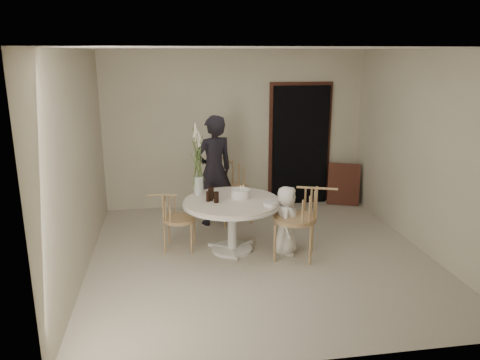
{
  "coord_description": "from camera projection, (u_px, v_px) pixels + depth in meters",
  "views": [
    {
      "loc": [
        -1.19,
        -5.69,
        2.66
      ],
      "look_at": [
        -0.23,
        0.3,
        0.99
      ],
      "focal_mm": 35.0,
      "sensor_mm": 36.0,
      "label": 1
    }
  ],
  "objects": [
    {
      "name": "birthday_cake",
      "position": [
        241.0,
        194.0,
        6.38
      ],
      "size": [
        0.26,
        0.26,
        0.17
      ],
      "rotation": [
        0.0,
        0.0,
        -0.33
      ],
      "color": "white",
      "rests_on": "table"
    },
    {
      "name": "door_trim",
      "position": [
        300.0,
        142.0,
        8.31
      ],
      "size": [
        1.12,
        0.03,
        2.22
      ],
      "primitive_type": "cube",
      "color": "#5A2D1F",
      "rests_on": "ground"
    },
    {
      "name": "cola_tumbler_d",
      "position": [
        211.0,
        193.0,
        6.33
      ],
      "size": [
        0.08,
        0.08,
        0.17
      ],
      "primitive_type": "cylinder",
      "rotation": [
        0.0,
        0.0,
        0.08
      ],
      "color": "black",
      "rests_on": "table"
    },
    {
      "name": "plate_stack",
      "position": [
        270.0,
        204.0,
        6.07
      ],
      "size": [
        0.23,
        0.23,
        0.04
      ],
      "primitive_type": "cylinder",
      "rotation": [
        0.0,
        0.0,
        0.38
      ],
      "color": "white",
      "rests_on": "table"
    },
    {
      "name": "girl",
      "position": [
        214.0,
        171.0,
        7.29
      ],
      "size": [
        0.74,
        0.62,
        1.74
      ],
      "primitive_type": "imported",
      "rotation": [
        0.0,
        0.0,
        3.53
      ],
      "color": "black",
      "rests_on": "ground"
    },
    {
      "name": "doorway",
      "position": [
        300.0,
        146.0,
        8.28
      ],
      "size": [
        1.0,
        0.1,
        2.1
      ],
      "primitive_type": "cube",
      "color": "black",
      "rests_on": "ground"
    },
    {
      "name": "table",
      "position": [
        232.0,
        208.0,
        6.32
      ],
      "size": [
        1.33,
        1.33,
        0.73
      ],
      "color": "white",
      "rests_on": "ground"
    },
    {
      "name": "ground",
      "position": [
        260.0,
        256.0,
        6.3
      ],
      "size": [
        4.5,
        4.5,
        0.0
      ],
      "primitive_type": "plane",
      "color": "beige",
      "rests_on": "ground"
    },
    {
      "name": "cola_tumbler_b",
      "position": [
        216.0,
        197.0,
        6.18
      ],
      "size": [
        0.08,
        0.08,
        0.15
      ],
      "primitive_type": "cylinder",
      "rotation": [
        0.0,
        0.0,
        0.22
      ],
      "color": "black",
      "rests_on": "table"
    },
    {
      "name": "room_shell",
      "position": [
        262.0,
        137.0,
        5.87
      ],
      "size": [
        4.5,
        4.5,
        4.5
      ],
      "color": "silver",
      "rests_on": "ground"
    },
    {
      "name": "chair_far",
      "position": [
        230.0,
        181.0,
        7.57
      ],
      "size": [
        0.62,
        0.66,
        0.98
      ],
      "rotation": [
        0.0,
        0.0,
        0.23
      ],
      "color": "tan",
      "rests_on": "ground"
    },
    {
      "name": "picture_frame",
      "position": [
        344.0,
        184.0,
        8.35
      ],
      "size": [
        0.58,
        0.36,
        0.74
      ],
      "primitive_type": "cube",
      "rotation": [
        -0.17,
        0.0,
        -0.38
      ],
      "color": "#5A2D1F",
      "rests_on": "ground"
    },
    {
      "name": "cola_tumbler_c",
      "position": [
        208.0,
        196.0,
        6.23
      ],
      "size": [
        0.08,
        0.08,
        0.13
      ],
      "primitive_type": "cylinder",
      "rotation": [
        0.0,
        0.0,
        0.31
      ],
      "color": "black",
      "rests_on": "table"
    },
    {
      "name": "cola_tumbler_a",
      "position": [
        211.0,
        196.0,
        6.26
      ],
      "size": [
        0.07,
        0.07,
        0.14
      ],
      "primitive_type": "cylinder",
      "rotation": [
        0.0,
        0.0,
        0.11
      ],
      "color": "black",
      "rests_on": "table"
    },
    {
      "name": "boy",
      "position": [
        286.0,
        221.0,
        6.26
      ],
      "size": [
        0.43,
        0.53,
        0.95
      ],
      "primitive_type": "imported",
      "rotation": [
        0.0,
        0.0,
        1.27
      ],
      "color": "white",
      "rests_on": "ground"
    },
    {
      "name": "chair_left",
      "position": [
        171.0,
        213.0,
        6.44
      ],
      "size": [
        0.51,
        0.48,
        0.79
      ],
      "rotation": [
        0.0,
        0.0,
        1.41
      ],
      "color": "tan",
      "rests_on": "ground"
    },
    {
      "name": "chair_right",
      "position": [
        306.0,
        212.0,
        6.11
      ],
      "size": [
        0.71,
        0.68,
        0.99
      ],
      "rotation": [
        0.0,
        0.0,
        -1.93
      ],
      "color": "tan",
      "rests_on": "ground"
    },
    {
      "name": "flower_vase",
      "position": [
        198.0,
        163.0,
        6.43
      ],
      "size": [
        0.14,
        0.14,
        1.03
      ],
      "rotation": [
        0.0,
        0.0,
        0.23
      ],
      "color": "silver",
      "rests_on": "table"
    }
  ]
}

